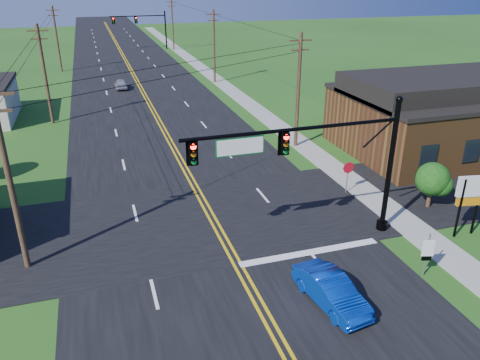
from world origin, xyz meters
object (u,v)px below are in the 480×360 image
object	(u,v)px
signal_mast_main	(313,158)
route_sign	(427,252)
signal_mast_far	(142,24)
blue_car	(331,291)
stop_sign	(348,171)

from	to	relation	value
signal_mast_main	route_sign	world-z (taller)	signal_mast_main
signal_mast_far	blue_car	size ratio (longest dim) A/B	2.71
blue_car	route_sign	world-z (taller)	route_sign
signal_mast_main	route_sign	bearing A→B (deg)	-48.66
blue_car	stop_sign	distance (m)	11.51
signal_mast_far	stop_sign	size ratio (longest dim) A/B	5.09
signal_mast_main	signal_mast_far	bearing A→B (deg)	89.92
signal_mast_main	blue_car	size ratio (longest dim) A/B	2.79
signal_mast_far	stop_sign	bearing A→B (deg)	-85.89
blue_car	stop_sign	bearing A→B (deg)	48.31
route_sign	stop_sign	xyz separation A→B (m)	(1.07, 9.14, 0.25)
signal_mast_far	route_sign	bearing A→B (deg)	-87.18
route_sign	stop_sign	distance (m)	9.20
signal_mast_main	blue_car	bearing A→B (deg)	-104.48
signal_mast_main	blue_car	xyz separation A→B (m)	(-1.27, -4.90, -4.08)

